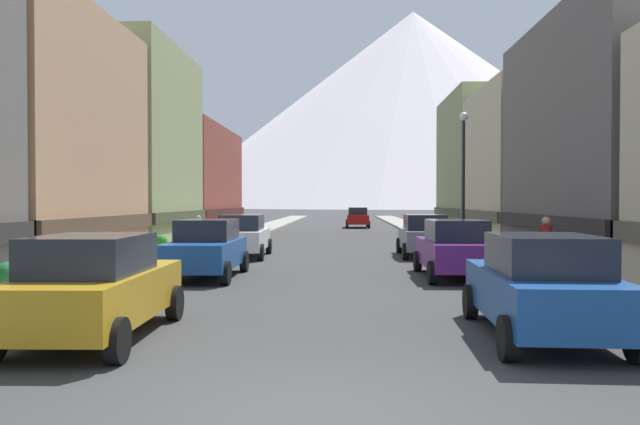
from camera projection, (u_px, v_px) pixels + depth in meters
The scene contains 22 objects.
ground_plane at pixel (305, 418), 6.71m from camera, with size 400.00×400.00×0.00m, color #383838.
sidewalk_left at pixel (246, 234), 41.92m from camera, with size 2.50×100.00×0.15m, color gray.
sidewalk_right at pixel (431, 235), 41.43m from camera, with size 2.50×100.00×0.15m, color gray.
storefront_left_2 at pixel (119, 153), 30.21m from camera, with size 6.40×9.19×9.74m.
storefront_left_3 at pixel (157, 184), 41.64m from camera, with size 9.61×13.02×7.26m.
storefront_right_2 at pixel (560, 170), 32.46m from camera, with size 8.80×9.22×8.24m.
storefront_right_3 at pixel (510, 168), 42.33m from camera, with size 8.81×10.18×9.55m.
car_left_0 at pixel (95, 286), 10.51m from camera, with size 2.15×4.44×1.78m.
car_left_1 at pixel (206, 248), 18.97m from camera, with size 2.08×4.41×1.78m.
car_left_2 at pixel (243, 236), 25.79m from camera, with size 2.16×4.44×1.78m.
car_right_0 at pixel (542, 286), 10.57m from camera, with size 2.20×4.46×1.78m.
car_right_1 at pixel (455, 248), 18.88m from camera, with size 2.09×4.41×1.78m.
car_right_2 at pixel (424, 235), 26.12m from camera, with size 2.10×4.42×1.78m.
car_driving_0 at pixel (358, 217), 54.18m from camera, with size 2.06×4.40×1.78m.
parking_meter_near at pixel (595, 264), 13.12m from camera, with size 0.14×0.10×1.33m.
trash_bin_right at pixel (539, 257), 18.79m from camera, with size 0.59×0.59×0.98m.
potted_plant_0 at pixel (7, 279), 13.65m from camera, with size 0.55×0.55×0.86m.
potted_plant_1 at pixel (161, 244), 25.07m from camera, with size 0.53×0.53×0.82m.
pedestrian_0 at pixel (546, 249), 17.90m from camera, with size 0.36×0.36×1.74m.
pedestrian_1 at pixel (199, 233), 28.42m from camera, with size 0.36×0.36×1.54m.
streetlamp_right at pixel (464, 161), 25.55m from camera, with size 0.36×0.36×5.86m.
mountain_backdrop at pixel (413, 109), 264.52m from camera, with size 211.37×211.37×82.95m, color silver.
Camera 1 is at (0.42, -6.66, 2.35)m, focal length 34.81 mm.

